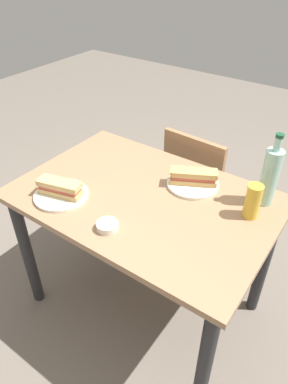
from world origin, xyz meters
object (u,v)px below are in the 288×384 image
chair_far (199,185)px  dining_table (144,216)px  baguette_sandwich_far (193,177)px  water_bottle (270,176)px  beer_glass (253,201)px  olive_bowl (107,226)px  knife_near (66,186)px  plate_far (193,184)px  baguette_sandwich_near (60,188)px  plate_near (61,195)px  knife_far (191,176)px

chair_far → dining_table: bearing=-89.5°
baguette_sandwich_far → water_bottle: water_bottle is taller
dining_table → beer_glass: bearing=17.6°
dining_table → baguette_sandwich_far: baguette_sandwich_far is taller
olive_bowl → water_bottle: bearing=50.0°
knife_near → dining_table: bearing=27.2°
olive_bowl → plate_far: bearing=74.2°
baguette_sandwich_near → plate_far: bearing=43.6°
plate_far → water_bottle: water_bottle is taller
plate_near → baguette_sandwich_far: bearing=43.6°
chair_far → olive_bowl: bearing=-89.1°
knife_near → beer_glass: beer_glass is taller
baguette_sandwich_near → olive_bowl: 0.32m
baguette_sandwich_near → baguette_sandwich_far: 0.61m
knife_far → water_bottle: bearing=4.5°
plate_far → baguette_sandwich_far: bearing=90.0°
knife_near → knife_far: 0.60m
dining_table → knife_far: 0.30m
chair_far → water_bottle: (0.47, -0.32, 0.42)m
baguette_sandwich_near → chair_far: bearing=69.9°
chair_far → water_bottle: water_bottle is taller
plate_near → baguette_sandwich_far: size_ratio=1.10×
water_bottle → olive_bowl: 0.71m
dining_table → baguette_sandwich_far: 0.30m
plate_near → water_bottle: size_ratio=0.74×
knife_near → knife_far: bearing=43.4°
plate_near → olive_bowl: (0.31, -0.05, 0.01)m
beer_glass → olive_bowl: (-0.44, -0.41, -0.06)m
baguette_sandwich_far → beer_glass: bearing=-10.9°
plate_near → olive_bowl: bearing=-8.3°
baguette_sandwich_far → knife_far: (-0.03, 0.04, -0.03)m
dining_table → baguette_sandwich_far: size_ratio=5.22×
baguette_sandwich_near → water_bottle: 0.91m
beer_glass → water_bottle: bearing=83.8°
dining_table → knife_far: (0.11, 0.24, 0.14)m
dining_table → plate_far: size_ratio=4.77×
plate_far → baguette_sandwich_far: size_ratio=1.10×
plate_near → baguette_sandwich_near: size_ratio=1.17×
plate_far → beer_glass: bearing=-10.9°
dining_table → plate_far: 0.28m
plate_far → knife_far: bearing=129.8°
beer_glass → plate_far: bearing=169.1°
dining_table → chair_far: chair_far is taller
baguette_sandwich_near → knife_near: (-0.03, 0.05, -0.03)m
chair_far → plate_far: 0.51m
dining_table → knife_near: bearing=-152.8°
plate_near → baguette_sandwich_far: baguette_sandwich_far is taller
plate_near → plate_far: size_ratio=1.00×
baguette_sandwich_far → olive_bowl: bearing=-105.8°
chair_far → knife_far: 0.47m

